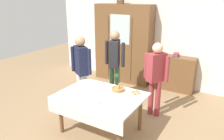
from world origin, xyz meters
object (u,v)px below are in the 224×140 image
book_stack (176,55)px  person_near_right_end (156,73)px  tea_cup_near_left (101,85)px  person_behind_table_right (115,59)px  pastry_plate (135,93)px  tea_cup_front_edge (62,94)px  wall_cabinet (123,44)px  tea_cup_mid_right (96,102)px  dining_table (100,101)px  bread_basket (118,89)px  tea_cup_mid_left (85,89)px  spoon_center (98,90)px  spoon_front_edge (133,102)px  person_by_cabinet (81,66)px  bookshelf_low (174,73)px

book_stack → person_near_right_end: person_near_right_end is taller
tea_cup_near_left → person_behind_table_right: person_behind_table_right is taller
person_near_right_end → pastry_plate: bearing=-98.8°
tea_cup_front_edge → wall_cabinet: bearing=96.7°
person_behind_table_right → tea_cup_mid_right: bearing=-69.7°
dining_table → bread_basket: (0.18, 0.35, 0.14)m
dining_table → wall_cabinet: (-0.90, 2.59, 0.46)m
tea_cup_near_left → tea_cup_mid_left: (-0.14, -0.34, -0.00)m
spoon_center → spoon_front_edge: 0.78m
tea_cup_front_edge → tea_cup_mid_left: (0.21, 0.39, 0.00)m
person_near_right_end → person_by_cabinet: person_by_cabinet is taller
dining_table → spoon_center: size_ratio=12.55×
pastry_plate → spoon_center: 0.70m
person_by_cabinet → person_behind_table_right: person_behind_table_right is taller
person_behind_table_right → dining_table: bearing=-70.7°
tea_cup_mid_left → spoon_front_edge: tea_cup_mid_left is taller
bookshelf_low → tea_cup_mid_right: bearing=-99.2°
tea_cup_mid_right → bread_basket: bearing=85.7°
tea_cup_mid_right → tea_cup_mid_left: same height
tea_cup_near_left → spoon_front_edge: tea_cup_near_left is taller
bookshelf_low → pastry_plate: bearing=-92.2°
bookshelf_low → tea_cup_mid_left: (-0.95, -2.59, 0.31)m
book_stack → pastry_plate: 2.26m
tea_cup_front_edge → tea_cup_mid_left: same height
spoon_front_edge → person_behind_table_right: bearing=130.5°
wall_cabinet → spoon_center: (0.75, -2.41, -0.35)m
bookshelf_low → person_by_cabinet: size_ratio=0.64×
tea_cup_near_left → bread_basket: 0.39m
pastry_plate → person_behind_table_right: (-1.00, 0.98, 0.26)m
dining_table → tea_cup_near_left: bearing=119.0°
tea_cup_mid_right → pastry_plate: (0.39, 0.68, -0.01)m
spoon_center → person_by_cabinet: bearing=149.8°
wall_cabinet → book_stack: bearing=1.9°
tea_cup_mid_right → book_stack: bearing=80.8°
tea_cup_near_left → person_near_right_end: bearing=40.5°
wall_cabinet → tea_cup_near_left: wall_cabinet is taller
tea_cup_mid_left → pastry_plate: bearing=21.4°
tea_cup_mid_right → bread_basket: bread_basket is taller
person_behind_table_right → pastry_plate: bearing=-44.4°
spoon_front_edge → dining_table: bearing=-172.8°
tea_cup_front_edge → spoon_front_edge: 1.25m
bookshelf_low → tea_cup_mid_right: 2.98m
tea_cup_mid_right → spoon_center: bearing=120.8°
pastry_plate → wall_cabinet: bearing=122.8°
dining_table → tea_cup_mid_left: tea_cup_mid_left is taller
spoon_front_edge → person_by_cabinet: bearing=160.8°
book_stack → tea_cup_mid_left: 2.77m
dining_table → tea_cup_front_edge: tea_cup_front_edge is taller
person_near_right_end → person_behind_table_right: 1.14m
tea_cup_mid_left → pastry_plate: size_ratio=0.46×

